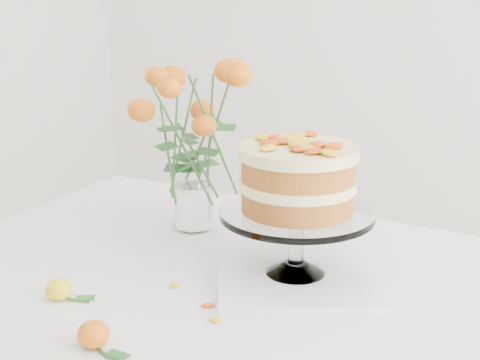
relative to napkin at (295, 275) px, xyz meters
name	(u,v)px	position (x,y,z in m)	size (l,w,h in m)	color
table	(253,317)	(-0.07, -0.05, -0.09)	(1.43, 0.93, 0.76)	tan
napkin	(295,275)	(0.00, 0.00, 0.00)	(0.31, 0.31, 0.01)	white
cake_stand	(298,185)	(0.00, 0.00, 0.19)	(0.30, 0.30, 0.27)	silver
rose_vase	(192,123)	(-0.32, 0.13, 0.25)	(0.31, 0.31, 0.44)	silver
loose_rose_near	(59,289)	(-0.34, -0.30, 0.02)	(0.09, 0.05, 0.04)	yellow
loose_rose_far	(94,335)	(-0.17, -0.40, 0.02)	(0.09, 0.06, 0.04)	#D4540A
stray_petal_a	(174,285)	(-0.19, -0.15, 0.00)	(0.03, 0.02, 0.00)	yellow
stray_petal_b	(208,305)	(-0.09, -0.19, 0.00)	(0.03, 0.02, 0.00)	yellow
stray_petal_c	(215,320)	(-0.05, -0.23, 0.00)	(0.03, 0.02, 0.00)	yellow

